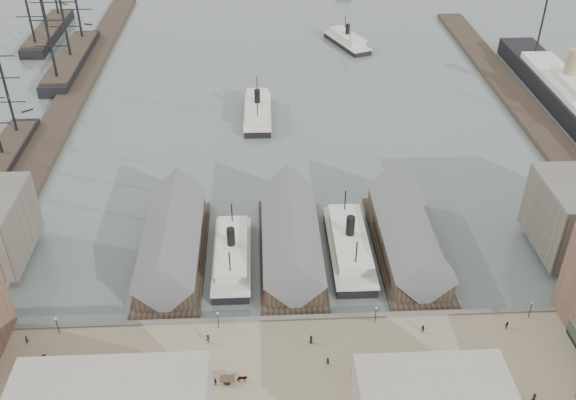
{
  "coord_description": "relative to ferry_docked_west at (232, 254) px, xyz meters",
  "views": [
    {
      "loc": [
        -5.94,
        -95.36,
        90.24
      ],
      "look_at": [
        0.0,
        30.0,
        6.0
      ],
      "focal_mm": 40.0,
      "sensor_mm": 36.0,
      "label": 1
    }
  ],
  "objects": [
    {
      "name": "ferry_shed_east",
      "position": [
        39.0,
        2.05,
        2.36
      ],
      "size": [
        14.0,
        42.0,
        12.6
      ],
      "color": "#2D231C",
      "rests_on": "ground"
    },
    {
      "name": "west_wharf",
      "position": [
        -55.0,
        85.17,
        -1.48
      ],
      "size": [
        10.0,
        220.0,
        1.6
      ],
      "primitive_type": "cube",
      "color": "#2D231C",
      "rests_on": "ground"
    },
    {
      "name": "ferry_open_near",
      "position": [
        6.18,
        70.97,
        0.04
      ],
      "size": [
        8.69,
        27.84,
        9.9
      ],
      "rotation": [
        0.0,
        0.0,
        -0.01
      ],
      "color": "black",
      "rests_on": "ground"
    },
    {
      "name": "pedestrian_0",
      "position": [
        -37.28,
        -24.07,
        0.58
      ],
      "size": [
        0.57,
        0.7,
        1.71
      ],
      "primitive_type": "imported",
      "rotation": [
        0.0,
        0.0,
        4.52
      ],
      "color": "black",
      "rests_on": "quay"
    },
    {
      "name": "quay",
      "position": [
        13.0,
        -34.83,
        -1.28
      ],
      "size": [
        180.0,
        30.0,
        2.0
      ],
      "primitive_type": "cube",
      "color": "#88795B",
      "rests_on": "ground"
    },
    {
      "name": "lamp_post_far_e",
      "position": [
        58.0,
        -21.83,
        2.44
      ],
      "size": [
        0.44,
        0.44,
        3.92
      ],
      "color": "black",
      "rests_on": "quay"
    },
    {
      "name": "ferry_docked_west",
      "position": [
        0.0,
        0.0,
        0.0
      ],
      "size": [
        8.16,
        27.19,
        9.71
      ],
      "color": "black",
      "rests_on": "ground"
    },
    {
      "name": "ferry_shed_center",
      "position": [
        13.0,
        2.05,
        2.36
      ],
      "size": [
        14.0,
        42.0,
        12.6
      ],
      "color": "#2D231C",
      "rests_on": "ground"
    },
    {
      "name": "lamp_post_near_w",
      "position": [
        -2.0,
        -21.83,
        2.44
      ],
      "size": [
        0.44,
        0.44,
        3.92
      ],
      "color": "black",
      "rests_on": "quay"
    },
    {
      "name": "pedestrian_8",
      "position": [
        52.71,
        -24.58,
        0.57
      ],
      "size": [
        1.07,
        0.81,
        1.69
      ],
      "primitive_type": "imported",
      "rotation": [
        0.0,
        0.0,
        0.47
      ],
      "color": "black",
      "rests_on": "quay"
    },
    {
      "name": "pedestrian_3",
      "position": [
        -1.95,
        -35.47,
        0.51
      ],
      "size": [
        0.92,
        0.92,
        1.57
      ],
      "primitive_type": "imported",
      "rotation": [
        0.0,
        0.0,
        5.49
      ],
      "color": "black",
      "rests_on": "quay"
    },
    {
      "name": "sailing_ship_mid",
      "position": [
        -61.3,
        115.63,
        0.56
      ],
      "size": [
        9.65,
        55.75,
        39.67
      ],
      "color": "black",
      "rests_on": "ground"
    },
    {
      "name": "ferry_open_mid",
      "position": [
        41.77,
        132.23,
        -0.12
      ],
      "size": [
        16.72,
        26.82,
        9.21
      ],
      "rotation": [
        0.0,
        0.0,
        0.38
      ],
      "color": "black",
      "rests_on": "ground"
    },
    {
      "name": "horse_cart_center",
      "position": [
        1.81,
        -35.17,
        0.51
      ],
      "size": [
        4.83,
        1.56,
        1.53
      ],
      "rotation": [
        0.0,
        0.0,
        1.6
      ],
      "color": "black",
      "rests_on": "quay"
    },
    {
      "name": "horse_cart_right",
      "position": [
        25.02,
        -35.21,
        0.53
      ],
      "size": [
        4.82,
        3.22,
        1.6
      ],
      "rotation": [
        0.0,
        0.0,
        1.97
      ],
      "color": "black",
      "rests_on": "quay"
    },
    {
      "name": "pedestrian_5",
      "position": [
        17.84,
        -31.96,
        0.62
      ],
      "size": [
        0.69,
        0.53,
        1.79
      ],
      "primitive_type": "imported",
      "rotation": [
        0.0,
        0.0,
        3.06
      ],
      "color": "black",
      "rests_on": "quay"
    },
    {
      "name": "lamp_post_near_e",
      "position": [
        28.0,
        -21.83,
        2.44
      ],
      "size": [
        0.44,
        0.44,
        3.92
      ],
      "color": "black",
      "rests_on": "quay"
    },
    {
      "name": "pedestrian_1",
      "position": [
        -21.6,
        -35.36,
        0.52
      ],
      "size": [
        0.93,
        0.98,
        1.6
      ],
      "primitive_type": "imported",
      "rotation": [
        0.0,
        0.0,
        0.99
      ],
      "color": "black",
      "rests_on": "quay"
    },
    {
      "name": "pedestrian_10",
      "position": [
        51.79,
        -41.33,
        0.51
      ],
      "size": [
        0.85,
        0.64,
        1.57
      ],
      "primitive_type": "imported",
      "rotation": [
        0.0,
        0.0,
        2.94
      ],
      "color": "black",
      "rests_on": "quay"
    },
    {
      "name": "pedestrian_4",
      "position": [
        15.28,
        -26.57,
        0.6
      ],
      "size": [
        0.81,
        1.0,
        1.76
      ],
      "primitive_type": "imported",
      "rotation": [
        0.0,
        0.0,
        1.23
      ],
      "color": "black",
      "rests_on": "quay"
    },
    {
      "name": "ground",
      "position": [
        13.0,
        -14.83,
        -2.28
      ],
      "size": [
        900.0,
        900.0,
        0.0
      ],
      "primitive_type": "plane",
      "color": "#505C58",
      "rests_on": "ground"
    },
    {
      "name": "ocean_steamer",
      "position": [
        105.0,
        75.36,
        1.72
      ],
      "size": [
        12.7,
        92.82,
        18.56
      ],
      "color": "black",
      "rests_on": "ground"
    },
    {
      "name": "east_wharf",
      "position": [
        91.0,
        75.17,
        -1.48
      ],
      "size": [
        10.0,
        180.0,
        1.6
      ],
      "primitive_type": "cube",
      "color": "#2D231C",
      "rests_on": "ground"
    },
    {
      "name": "ferry_docked_east",
      "position": [
        26.0,
        1.86,
        0.21
      ],
      "size": [
        8.93,
        29.76,
        10.63
      ],
      "color": "black",
      "rests_on": "ground"
    },
    {
      "name": "ferry_shed_west",
      "position": [
        -13.0,
        2.05,
        2.36
      ],
      "size": [
        14.0,
        42.0,
        12.6
      ],
      "color": "#2D231C",
      "rests_on": "ground"
    },
    {
      "name": "seawall",
      "position": [
        13.0,
        -20.03,
        -1.13
      ],
      "size": [
        180.0,
        1.2,
        2.3
      ],
      "primitive_type": "cube",
      "color": "#59544C",
      "rests_on": "ground"
    },
    {
      "name": "sailing_ship_far",
      "position": [
        -78.03,
        147.81,
        0.4
      ],
      "size": [
        9.03,
        50.14,
        37.1
      ],
      "color": "black",
      "rests_on": "ground"
    },
    {
      "name": "horse_cart_left",
      "position": [
        -34.06,
        -29.06,
        0.54
      ],
      "size": [
        4.82,
        3.03,
        1.62
      ],
      "rotation": [
        0.0,
        0.0,
        1.19
      ],
      "color": "black",
      "rests_on": "quay"
    },
    {
      "name": "lamp_post_far_w",
      "position": [
        -32.0,
        -21.83,
        2.44
      ],
      "size": [
        0.44,
        0.44,
        3.92
      ],
      "color": "black",
      "rests_on": "quay"
    },
    {
      "name": "pedestrian_2",
      "position": [
        -3.75,
        -25.52,
        0.64
      ],
      "size": [
        1.32,
        1.31,
        1.82
      ],
      "primitive_type": "imported",
      "rotation": [
        0.0,
        0.0,
        3.92
      ],
      "color": "black",
      "rests_on": "quay"
    },
    {
      "name": "pedestrian_6",
      "position": [
        36.53,
        -24.87,
        0.57
      ],
      "size": [
        0.86,
        0.98,
        1.7
      ],
      "primitive_type": "imported",
      "rotation": [
        0.0,
        0.0,
        5.01
      ],
      "color": "black",
      "rests_on": "quay"
    }
  ]
}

